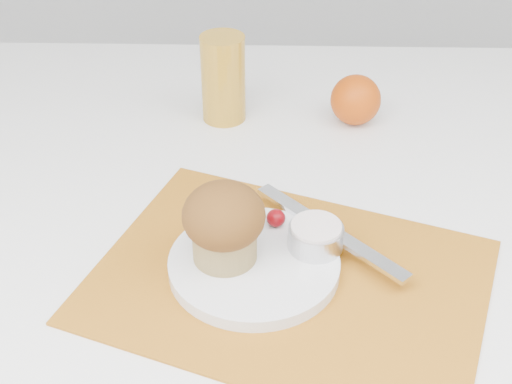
{
  "coord_description": "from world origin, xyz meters",
  "views": [
    {
      "loc": [
        -0.06,
        -0.72,
        1.28
      ],
      "look_at": [
        -0.08,
        -0.06,
        0.8
      ],
      "focal_mm": 50.0,
      "sensor_mm": 36.0,
      "label": 1
    }
  ],
  "objects_px": {
    "table": "(305,366)",
    "orange": "(356,100)",
    "plate": "(254,264)",
    "juice_glass": "(223,79)",
    "muffin": "(224,223)"
  },
  "relations": [
    {
      "from": "plate",
      "to": "orange",
      "type": "xyz_separation_m",
      "value": [
        0.14,
        0.33,
        0.03
      ]
    },
    {
      "from": "table",
      "to": "juice_glass",
      "type": "bearing_deg",
      "value": 131.8
    },
    {
      "from": "table",
      "to": "muffin",
      "type": "height_order",
      "value": "muffin"
    },
    {
      "from": "orange",
      "to": "juice_glass",
      "type": "xyz_separation_m",
      "value": [
        -0.19,
        0.01,
        0.03
      ]
    },
    {
      "from": "orange",
      "to": "muffin",
      "type": "relative_size",
      "value": 0.8
    },
    {
      "from": "plate",
      "to": "juice_glass",
      "type": "height_order",
      "value": "juice_glass"
    },
    {
      "from": "table",
      "to": "orange",
      "type": "bearing_deg",
      "value": 66.5
    },
    {
      "from": "table",
      "to": "orange",
      "type": "xyz_separation_m",
      "value": [
        0.06,
        0.14,
        0.41
      ]
    },
    {
      "from": "juice_glass",
      "to": "muffin",
      "type": "bearing_deg",
      "value": -86.23
    },
    {
      "from": "plate",
      "to": "orange",
      "type": "bearing_deg",
      "value": 67.46
    },
    {
      "from": "plate",
      "to": "juice_glass",
      "type": "xyz_separation_m",
      "value": [
        -0.05,
        0.34,
        0.05
      ]
    },
    {
      "from": "orange",
      "to": "juice_glass",
      "type": "bearing_deg",
      "value": 177.67
    },
    {
      "from": "table",
      "to": "orange",
      "type": "height_order",
      "value": "orange"
    },
    {
      "from": "orange",
      "to": "juice_glass",
      "type": "height_order",
      "value": "juice_glass"
    },
    {
      "from": "table",
      "to": "muffin",
      "type": "distance_m",
      "value": 0.49
    }
  ]
}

